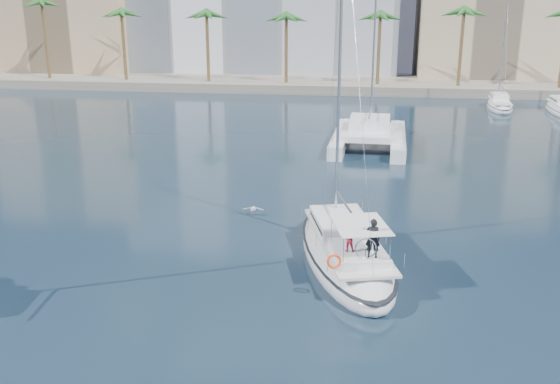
# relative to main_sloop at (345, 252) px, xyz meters

# --- Properties ---
(ground) EXTENTS (160.00, 160.00, 0.00)m
(ground) POSITION_rel_main_sloop_xyz_m (-4.14, -1.14, -0.53)
(ground) COLOR black
(ground) RESTS_ON ground
(quay) EXTENTS (120.00, 14.00, 1.20)m
(quay) POSITION_rel_main_sloop_xyz_m (-4.14, 59.86, 0.07)
(quay) COLOR gray
(quay) RESTS_ON ground
(building_tan_left) EXTENTS (22.00, 14.00, 22.00)m
(building_tan_left) POSITION_rel_main_sloop_xyz_m (-46.14, 67.86, 10.47)
(building_tan_left) COLOR tan
(building_tan_left) RESTS_ON ground
(building_beige) EXTENTS (20.00, 14.00, 20.00)m
(building_beige) POSITION_rel_main_sloop_xyz_m (17.86, 68.86, 9.47)
(building_beige) COLOR tan
(building_beige) RESTS_ON ground
(palm_left) EXTENTS (3.60, 3.60, 12.30)m
(palm_left) POSITION_rel_main_sloop_xyz_m (-38.14, 55.86, 9.75)
(palm_left) COLOR brown
(palm_left) RESTS_ON ground
(palm_centre) EXTENTS (3.60, 3.60, 12.30)m
(palm_centre) POSITION_rel_main_sloop_xyz_m (-4.14, 55.86, 9.75)
(palm_centre) COLOR brown
(palm_centre) RESTS_ON ground
(main_sloop) EXTENTS (6.66, 12.39, 17.54)m
(main_sloop) POSITION_rel_main_sloop_xyz_m (0.00, 0.00, 0.00)
(main_sloop) COLOR silver
(main_sloop) RESTS_ON ground
(catamaran) EXTENTS (6.51, 12.33, 17.65)m
(catamaran) POSITION_rel_main_sloop_xyz_m (1.08, 24.95, 0.62)
(catamaran) COLOR silver
(catamaran) RESTS_ON ground
(seagull) EXTENTS (1.24, 0.53, 0.23)m
(seagull) POSITION_rel_main_sloop_xyz_m (-5.59, 5.97, -0.10)
(seagull) COLOR silver
(seagull) RESTS_ON ground
(moored_yacht_a) EXTENTS (3.37, 9.52, 11.90)m
(moored_yacht_a) POSITION_rel_main_sloop_xyz_m (15.86, 45.86, -0.53)
(moored_yacht_a) COLOR silver
(moored_yacht_a) RESTS_ON ground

